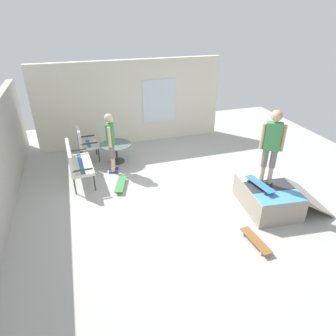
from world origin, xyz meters
TOP-DOWN VIEW (x-y plane):
  - ground_plane at (0.00, 0.00)m, footprint 12.00×12.00m
  - house_facade at (3.80, 0.49)m, footprint 0.23×6.00m
  - skate_ramp at (-0.91, -1.64)m, footprint 1.60×1.95m
  - patio_bench at (1.55, 2.44)m, footprint 1.28×0.61m
  - patio_chair_near_house at (2.79, 2.15)m, footprint 0.65×0.59m
  - patio_table at (2.40, 1.28)m, footprint 0.90×0.90m
  - person_watching at (1.85, 1.47)m, footprint 0.47×0.30m
  - person_skater at (-0.83, -1.53)m, footprint 0.36×0.41m
  - skateboard_by_bench at (0.95, 1.42)m, footprint 0.82×0.43m
  - skateboard_spare at (-1.90, -0.71)m, footprint 0.81×0.25m
  - skateboard_on_ramp at (-0.91, -1.35)m, footprint 0.82×0.29m

SIDE VIEW (x-z plane):
  - ground_plane at x=0.00m, z-range -0.10..0.00m
  - skateboard_by_bench at x=0.95m, z-range 0.03..0.14m
  - skateboard_spare at x=-1.90m, z-range 0.03..0.14m
  - skate_ramp at x=-0.91m, z-range 0.00..0.57m
  - patio_table at x=2.40m, z-range 0.12..0.69m
  - patio_chair_near_house at x=2.79m, z-range 0.10..1.12m
  - patio_bench at x=1.55m, z-range 0.11..1.13m
  - skateboard_on_ramp at x=-0.91m, z-range 0.61..0.71m
  - person_watching at x=1.85m, z-range 0.14..1.81m
  - house_facade at x=3.80m, z-range 0.00..2.67m
  - person_skater at x=-0.83m, z-range 0.72..2.42m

